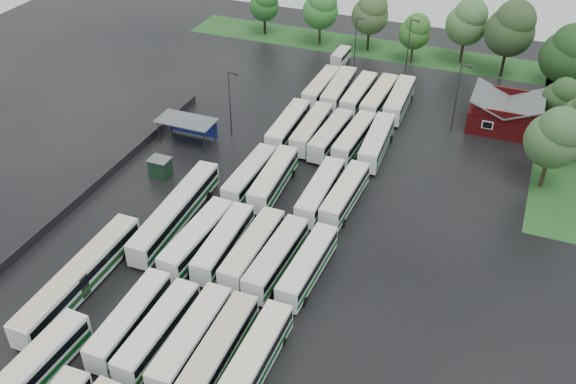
% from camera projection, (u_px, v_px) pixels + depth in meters
% --- Properties ---
extents(ground, '(160.00, 160.00, 0.00)m').
position_uv_depth(ground, '(230.00, 265.00, 69.80)').
color(ground, black).
rests_on(ground, ground).
extents(brick_building, '(10.07, 8.60, 5.39)m').
position_uv_depth(brick_building, '(505.00, 116.00, 93.98)').
color(brick_building, maroon).
rests_on(brick_building, ground).
extents(wash_shed, '(8.20, 4.20, 3.58)m').
position_uv_depth(wash_shed, '(188.00, 122.00, 90.08)').
color(wash_shed, '#2D2D30').
rests_on(wash_shed, ground).
extents(utility_hut, '(2.70, 2.20, 2.62)m').
position_uv_depth(utility_hut, '(160.00, 167.00, 83.56)').
color(utility_hut, black).
rests_on(utility_hut, ground).
extents(grass_strip_north, '(80.00, 10.00, 0.01)m').
position_uv_depth(grass_strip_north, '(394.00, 51.00, 118.51)').
color(grass_strip_north, '#1C481A').
rests_on(grass_strip_north, ground).
extents(grass_strip_east, '(10.00, 50.00, 0.01)m').
position_uv_depth(grass_strip_east, '(574.00, 140.00, 92.03)').
color(grass_strip_east, '#1C481A').
rests_on(grass_strip_east, ground).
extents(west_fence, '(0.10, 50.00, 1.20)m').
position_uv_depth(west_fence, '(102.00, 181.00, 82.29)').
color(west_fence, '#2D2D30').
rests_on(west_fence, ground).
extents(bus_r1c0, '(2.70, 11.73, 3.25)m').
position_uv_depth(bus_r1c0, '(130.00, 319.00, 60.82)').
color(bus_r1c0, silver).
rests_on(bus_r1c0, ground).
extents(bus_r1c1, '(2.60, 11.70, 3.25)m').
position_uv_depth(bus_r1c1, '(158.00, 331.00, 59.62)').
color(bus_r1c1, silver).
rests_on(bus_r1c1, ground).
extents(bus_r1c2, '(2.75, 12.20, 3.39)m').
position_uv_depth(bus_r1c2, '(192.00, 339.00, 58.74)').
color(bus_r1c2, silver).
rests_on(bus_r1c2, ground).
extents(bus_r1c3, '(2.73, 12.02, 3.34)m').
position_uv_depth(bus_r1c3, '(220.00, 348.00, 57.87)').
color(bus_r1c3, silver).
rests_on(bus_r1c3, ground).
extents(bus_r1c4, '(2.61, 12.14, 3.38)m').
position_uv_depth(bus_r1c4, '(255.00, 359.00, 56.82)').
color(bus_r1c4, silver).
rests_on(bus_r1c4, ground).
extents(bus_r2c0, '(3.11, 12.31, 3.40)m').
position_uv_depth(bus_r2c0, '(197.00, 238.00, 70.70)').
color(bus_r2c0, silver).
rests_on(bus_r2c0, ground).
extents(bus_r2c1, '(2.89, 11.77, 3.26)m').
position_uv_depth(bus_r2c1, '(224.00, 243.00, 70.16)').
color(bus_r2c1, silver).
rests_on(bus_r2c1, ground).
extents(bus_r2c2, '(2.65, 12.03, 3.34)m').
position_uv_depth(bus_r2c2, '(253.00, 249.00, 69.22)').
color(bus_r2c2, silver).
rests_on(bus_r2c2, ground).
extents(bus_r2c3, '(2.93, 11.98, 3.31)m').
position_uv_depth(bus_r2c3, '(276.00, 258.00, 68.09)').
color(bus_r2c3, silver).
rests_on(bus_r2c3, ground).
extents(bus_r2c4, '(2.83, 11.68, 3.23)m').
position_uv_depth(bus_r2c4, '(308.00, 266.00, 67.10)').
color(bus_r2c4, silver).
rests_on(bus_r2c4, ground).
extents(bus_r3c0, '(2.60, 11.66, 3.24)m').
position_uv_depth(bus_r3c0, '(250.00, 175.00, 81.18)').
color(bus_r3c0, silver).
rests_on(bus_r3c0, ground).
extents(bus_r3c1, '(3.14, 12.17, 3.36)m').
position_uv_depth(bus_r3c1, '(273.00, 179.00, 80.43)').
color(bus_r3c1, silver).
rests_on(bus_r3c1, ground).
extents(bus_r3c3, '(2.69, 12.01, 3.34)m').
position_uv_depth(bus_r3c3, '(320.00, 191.00, 78.16)').
color(bus_r3c3, silver).
rests_on(bus_r3c3, ground).
extents(bus_r3c4, '(2.88, 11.79, 3.26)m').
position_uv_depth(bus_r3c4, '(345.00, 194.00, 77.71)').
color(bus_r3c4, silver).
rests_on(bus_r3c4, ground).
extents(bus_r4c0, '(2.93, 12.21, 3.38)m').
position_uv_depth(bus_r4c0, '(288.00, 126.00, 91.52)').
color(bus_r4c0, silver).
rests_on(bus_r4c0, ground).
extents(bus_r4c1, '(2.69, 11.89, 3.30)m').
position_uv_depth(bus_r4c1, '(312.00, 129.00, 90.91)').
color(bus_r4c1, silver).
rests_on(bus_r4c1, ground).
extents(bus_r4c2, '(2.99, 11.69, 3.23)m').
position_uv_depth(bus_r4c2, '(331.00, 135.00, 89.52)').
color(bus_r4c2, silver).
rests_on(bus_r4c2, ground).
extents(bus_r4c3, '(3.03, 11.75, 3.24)m').
position_uv_depth(bus_r4c3, '(354.00, 138.00, 88.94)').
color(bus_r4c3, silver).
rests_on(bus_r4c3, ground).
extents(bus_r4c4, '(3.19, 12.33, 3.40)m').
position_uv_depth(bus_r4c4, '(377.00, 142.00, 87.84)').
color(bus_r4c4, silver).
rests_on(bus_r4c4, ground).
extents(bus_r5c0, '(2.58, 11.61, 3.22)m').
position_uv_depth(bus_r5c0, '(321.00, 87.00, 102.06)').
color(bus_r5c0, silver).
rests_on(bus_r5c0, ground).
extents(bus_r5c1, '(3.03, 12.29, 3.40)m').
position_uv_depth(bus_r5c1, '(339.00, 90.00, 101.11)').
color(bus_r5c1, silver).
rests_on(bus_r5c1, ground).
extents(bus_r5c2, '(2.70, 11.88, 3.30)m').
position_uv_depth(bus_r5c2, '(359.00, 94.00, 99.90)').
color(bus_r5c2, silver).
rests_on(bus_r5c2, ground).
extents(bus_r5c3, '(2.96, 12.27, 3.39)m').
position_uv_depth(bus_r5c3, '(379.00, 98.00, 98.86)').
color(bus_r5c3, silver).
rests_on(bus_r5c3, ground).
extents(bus_r5c4, '(2.95, 12.27, 3.40)m').
position_uv_depth(bus_r5c4, '(399.00, 100.00, 98.27)').
color(bus_r5c4, silver).
rests_on(bus_r5c4, ground).
extents(artic_bus_west_b, '(3.15, 18.14, 3.35)m').
position_uv_depth(artic_bus_west_b, '(176.00, 211.00, 74.84)').
color(artic_bus_west_b, silver).
rests_on(artic_bus_west_b, ground).
extents(artic_bus_west_c, '(2.64, 18.40, 3.41)m').
position_uv_depth(artic_bus_west_c, '(80.00, 277.00, 65.46)').
color(artic_bus_west_c, silver).
rests_on(artic_bus_west_c, ground).
extents(minibus, '(2.16, 5.51, 2.39)m').
position_uv_depth(minibus, '(341.00, 57.00, 113.22)').
color(minibus, beige).
rests_on(minibus, ground).
extents(tree_north_0, '(5.67, 5.67, 9.38)m').
position_uv_depth(tree_north_0, '(265.00, 4.00, 122.10)').
color(tree_north_0, black).
rests_on(tree_north_0, ground).
extents(tree_north_1, '(6.57, 6.57, 10.87)m').
position_uv_depth(tree_north_1, '(321.00, 8.00, 117.15)').
color(tree_north_1, '#342519').
rests_on(tree_north_1, ground).
extents(tree_north_2, '(6.65, 6.65, 11.01)m').
position_uv_depth(tree_north_2, '(371.00, 13.00, 114.89)').
color(tree_north_2, black).
rests_on(tree_north_2, ground).
extents(tree_north_3, '(5.47, 5.47, 9.07)m').
position_uv_depth(tree_north_3, '(415.00, 31.00, 111.03)').
color(tree_north_3, '#3C281C').
rests_on(tree_north_3, ground).
extents(tree_north_4, '(7.10, 7.10, 11.76)m').
position_uv_depth(tree_north_4, '(468.00, 21.00, 109.99)').
color(tree_north_4, '#352414').
rests_on(tree_north_4, ground).
extents(tree_north_5, '(8.09, 8.09, 13.40)m').
position_uv_depth(tree_north_5, '(512.00, 28.00, 104.58)').
color(tree_north_5, black).
rests_on(tree_north_5, ground).
extents(tree_north_6, '(5.75, 5.75, 9.53)m').
position_uv_depth(tree_north_6, '(567.00, 49.00, 103.60)').
color(tree_north_6, black).
rests_on(tree_north_6, ground).
extents(tree_east_0, '(6.91, 6.91, 11.45)m').
position_uv_depth(tree_east_0, '(556.00, 137.00, 77.99)').
color(tree_east_0, '#34281B').
rests_on(tree_east_0, ground).
extents(tree_east_2, '(5.04, 5.04, 8.35)m').
position_uv_depth(tree_east_2, '(562.00, 96.00, 91.40)').
color(tree_east_2, black).
rests_on(tree_east_2, ground).
extents(tree_east_3, '(7.89, 7.89, 13.06)m').
position_uv_depth(tree_east_3, '(568.00, 53.00, 96.55)').
color(tree_east_3, '#332213').
rests_on(tree_east_3, ground).
extents(tree_east_4, '(5.21, 5.21, 8.62)m').
position_uv_depth(tree_east_4, '(564.00, 53.00, 103.78)').
color(tree_east_4, '#3B2A16').
rests_on(tree_east_4, ground).
extents(lamp_post_ne, '(1.59, 0.31, 10.35)m').
position_uv_depth(lamp_post_ne, '(458.00, 93.00, 90.87)').
color(lamp_post_ne, '#2D2D30').
rests_on(lamp_post_ne, ground).
extents(lamp_post_nw, '(1.52, 0.30, 9.88)m').
position_uv_depth(lamp_post_nw, '(231.00, 99.00, 89.93)').
color(lamp_post_nw, '#2D2D30').
rests_on(lamp_post_nw, ground).
extents(lamp_post_back_w, '(1.46, 0.29, 9.50)m').
position_uv_depth(lamp_post_back_w, '(356.00, 40.00, 108.37)').
color(lamp_post_back_w, '#2D2D30').
rests_on(lamp_post_back_w, ground).
extents(lamp_post_back_e, '(1.58, 0.31, 10.24)m').
position_uv_depth(lamp_post_back_e, '(409.00, 45.00, 105.68)').
color(lamp_post_back_e, '#2D2D30').
rests_on(lamp_post_back_e, ground).
extents(puddle_0, '(5.20, 5.20, 0.01)m').
position_uv_depth(puddle_0, '(113.00, 375.00, 57.63)').
color(puddle_0, black).
rests_on(puddle_0, ground).
extents(puddle_2, '(7.98, 7.98, 0.01)m').
position_uv_depth(puddle_2, '(200.00, 239.00, 73.46)').
color(puddle_2, black).
rests_on(puddle_2, ground).
extents(puddle_3, '(4.59, 4.59, 0.01)m').
position_uv_depth(puddle_3, '(276.00, 298.00, 65.69)').
color(puddle_3, black).
rests_on(puddle_3, ground).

